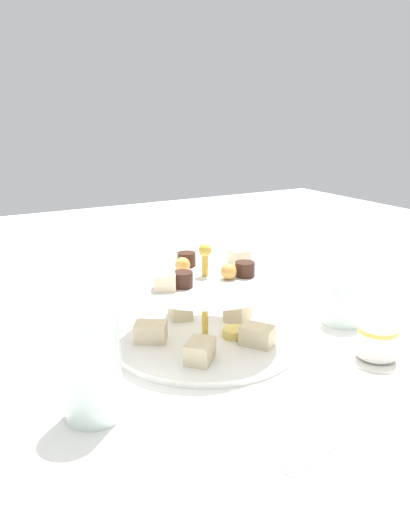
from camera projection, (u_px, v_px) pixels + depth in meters
ground_plane at (205, 341)px, 0.82m from camera, size 2.40×2.40×0.00m
tiered_serving_stand at (205, 313)px, 0.81m from camera, size 0.30×0.30×0.16m
water_glass_tall_right at (92, 366)px, 0.61m from camera, size 0.07×0.07×0.13m
water_glass_short_left at (343, 303)px, 0.88m from camera, size 0.06×0.06×0.07m
teacup_with_saucer at (377, 344)px, 0.76m from camera, size 0.09×0.09×0.05m
butter_knife_left at (53, 313)px, 0.93m from camera, size 0.13×0.13×0.00m
butter_knife_right at (340, 438)px, 0.58m from camera, size 0.17×0.04×0.00m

